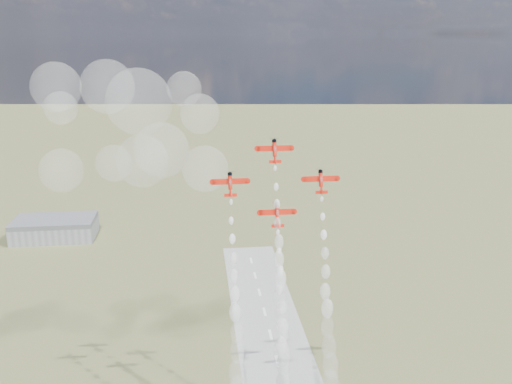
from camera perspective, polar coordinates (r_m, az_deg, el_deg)
The scene contains 10 objects.
hangar at distance 366.67m, azimuth -20.42°, elevation -3.60°, with size 50.00×28.00×13.00m.
plane_lead at distance 163.19m, azimuth 1.97°, elevation 4.38°, with size 10.44×4.61×7.17m.
plane_left at distance 160.69m, azimuth -2.74°, elevation 0.87°, with size 10.44×4.61×7.17m.
plane_right at distance 164.67m, azimuth 6.85°, elevation 1.15°, with size 10.44×4.61×7.17m.
plane_slot at distance 161.60m, azimuth 2.25°, elevation -2.38°, with size 10.44×4.61×7.17m.
smoke_trail_lead at distance 163.30m, azimuth 2.60°, elevation -12.66°, with size 5.21×22.02×54.12m.
smoke_trail_left at distance 164.10m, azimuth -2.06°, elevation -16.29°, with size 5.24×21.99×54.43m.
smoke_trail_right at distance 168.07m, azimuth 7.67°, elevation -15.60°, with size 5.31×21.76×54.54m.
smoke_trail_slot at distance 167.41m, azimuth 2.98°, elevation -19.24°, with size 5.96×22.36×54.32m.
drifted_smoke_cloud at distance 186.96m, azimuth -12.65°, elevation 6.61°, with size 64.70×41.08×45.45m.
Camera 1 is at (-29.56, -155.04, 124.89)m, focal length 38.00 mm.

